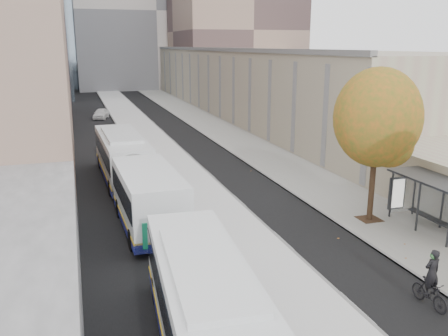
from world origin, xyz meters
name	(u,v)px	position (x,y,z in m)	size (l,w,h in m)	color
bus_platform	(152,144)	(-3.88, 35.00, 0.07)	(4.25, 150.00, 0.15)	silver
sidewalk	(237,139)	(4.12, 35.00, 0.04)	(4.75, 150.00, 0.08)	gray
building_tan	(245,76)	(15.50, 64.00, 4.00)	(18.00, 92.00, 8.00)	tan
building_far_block	(149,13)	(6.00, 96.00, 15.00)	(30.00, 18.00, 30.00)	#AAA19B
bus_shelter	(436,187)	(5.69, 10.96, 2.19)	(1.90, 4.40, 2.53)	#383A3F
tree_c	(377,118)	(3.60, 13.00, 5.25)	(4.20, 4.20, 7.28)	black
bus_far	(132,171)	(-7.36, 20.55, 1.60)	(3.12, 17.67, 2.93)	silver
cyclist	(430,286)	(0.74, 5.36, 0.77)	(0.62, 1.64, 2.08)	black
distant_car	(101,114)	(-7.20, 52.49, 0.62)	(1.47, 3.65, 1.24)	silver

